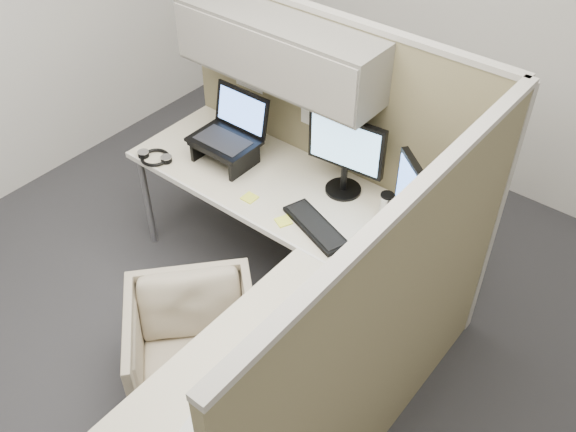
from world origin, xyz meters
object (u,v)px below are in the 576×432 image
Objects in this scene: office_chair at (194,344)px; keyboard at (316,227)px; desk at (276,255)px; monitor_left at (346,150)px.

keyboard reaches higher than office_chair.
desk is 0.26m from keyboard.
keyboard is at bearing 75.75° from desk.
office_chair is at bearing -87.03° from keyboard.
monitor_left reaches higher than office_chair.
desk reaches higher than office_chair.
office_chair is 1.56× the size of keyboard.
desk is at bearing 24.66° from office_chair.
desk is 0.62m from office_chair.
desk is 4.29× the size of monitor_left.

